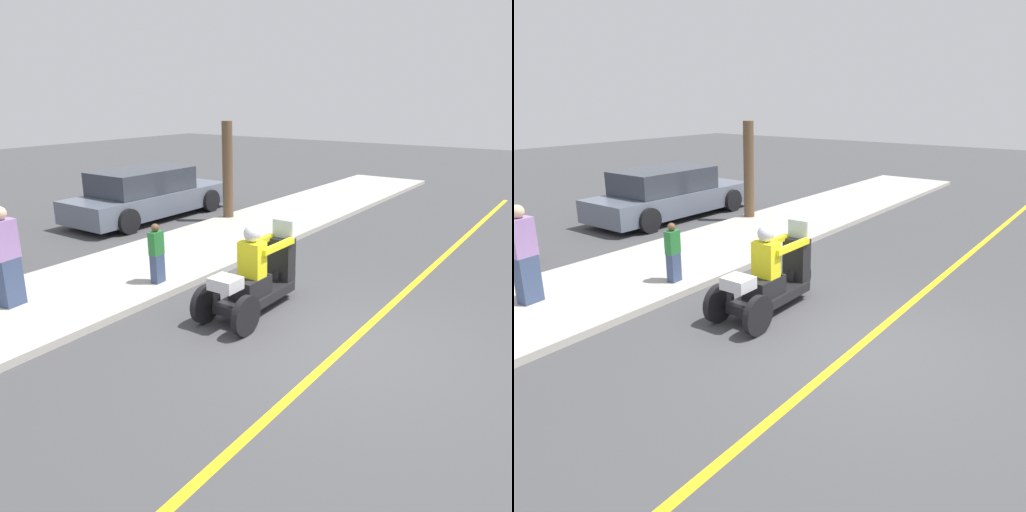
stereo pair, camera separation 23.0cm
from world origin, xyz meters
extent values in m
plane|color=#424244|center=(0.00, 0.00, 0.00)|extent=(60.00, 60.00, 0.00)
cube|color=gold|center=(0.25, 0.00, 0.00)|extent=(24.00, 0.12, 0.01)
cube|color=#B2ADA3|center=(0.00, 4.60, 0.06)|extent=(28.00, 2.80, 0.12)
cylinder|color=black|center=(1.09, 1.69, 0.30)|extent=(0.59, 0.10, 0.59)
cylinder|color=black|center=(-0.54, 1.32, 0.30)|extent=(0.59, 0.10, 0.59)
cylinder|color=black|center=(-0.54, 2.07, 0.30)|extent=(0.59, 0.10, 0.59)
cube|color=black|center=(0.25, 1.69, 0.24)|extent=(1.53, 0.52, 0.15)
cube|color=black|center=(0.09, 1.69, 0.46)|extent=(0.61, 0.41, 0.30)
cube|color=black|center=(0.99, 1.69, 0.59)|extent=(0.24, 0.41, 0.86)
cube|color=silver|center=(1.01, 1.69, 1.17)|extent=(0.03, 0.37, 0.30)
cube|color=silver|center=(-0.52, 1.69, 0.70)|extent=(0.36, 0.41, 0.18)
cube|color=yellow|center=(0.14, 1.69, 0.89)|extent=(0.26, 0.38, 0.55)
sphere|color=silver|center=(0.14, 1.69, 1.29)|extent=(0.26, 0.26, 0.26)
cube|color=#38476B|center=(0.27, 1.57, 0.46)|extent=(0.14, 0.14, 0.30)
cube|color=#38476B|center=(0.27, 1.81, 0.46)|extent=(0.14, 0.14, 0.30)
cube|color=yellow|center=(0.57, 1.49, 1.02)|extent=(0.85, 0.09, 0.09)
cube|color=yellow|center=(0.57, 1.89, 1.02)|extent=(0.85, 0.09, 0.09)
cube|color=#38476B|center=(-1.97, 4.81, 0.50)|extent=(0.36, 0.26, 0.77)
cube|color=#9972B2|center=(-1.97, 4.81, 1.19)|extent=(0.40, 0.26, 0.61)
cube|color=#38476B|center=(0.05, 3.66, 0.38)|extent=(0.24, 0.17, 0.52)
cube|color=#267233|center=(0.05, 3.66, 0.84)|extent=(0.27, 0.18, 0.41)
sphere|color=brown|center=(0.05, 3.66, 1.11)|extent=(0.14, 0.14, 0.14)
cube|color=slate|center=(3.85, 7.81, 0.47)|extent=(4.85, 1.75, 0.58)
cube|color=#2D333D|center=(3.61, 7.81, 1.07)|extent=(2.67, 1.57, 0.62)
cylinder|color=black|center=(5.43, 6.94, 0.32)|extent=(0.64, 0.22, 0.64)
cylinder|color=black|center=(5.43, 8.68, 0.32)|extent=(0.64, 0.22, 0.64)
cylinder|color=black|center=(2.27, 6.94, 0.32)|extent=(0.64, 0.22, 0.64)
cylinder|color=black|center=(2.27, 8.68, 0.32)|extent=(0.64, 0.22, 0.64)
cylinder|color=brown|center=(4.77, 5.75, 1.39)|extent=(0.28, 0.28, 2.54)
camera|label=1|loc=(-5.75, -2.47, 3.24)|focal=35.00mm
camera|label=2|loc=(-5.62, -2.66, 3.24)|focal=35.00mm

